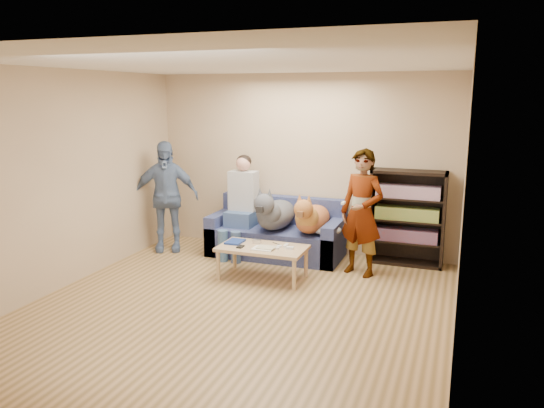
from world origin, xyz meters
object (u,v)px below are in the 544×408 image
at_px(notebook_blue, 235,242).
at_px(sofa, 277,236).
at_px(dog_gray, 274,213).
at_px(bookshelf, 407,216).
at_px(person_standing_left, 166,196).
at_px(person_seated, 241,202).
at_px(coffee_table, 262,250).
at_px(camera_silver, 257,241).
at_px(dog_tan, 311,218).
at_px(person_standing_right, 362,213).

xyz_separation_m(notebook_blue, sofa, (0.23, 0.97, -0.15)).
height_order(dog_gray, bookshelf, bookshelf).
xyz_separation_m(person_standing_left, sofa, (1.63, 0.34, -0.54)).
height_order(person_standing_left, person_seated, person_standing_left).
height_order(coffee_table, bookshelf, bookshelf).
bearing_deg(sofa, camera_silver, -86.91).
distance_m(person_seated, dog_gray, 0.55).
bearing_deg(dog_gray, camera_silver, -87.96).
relative_size(person_standing_left, coffee_table, 1.49).
height_order(sofa, coffee_table, sofa).
bearing_deg(sofa, person_standing_left, -168.26).
xyz_separation_m(camera_silver, sofa, (-0.05, 0.90, -0.16)).
bearing_deg(person_seated, dog_tan, -3.25).
xyz_separation_m(sofa, person_seated, (-0.51, -0.13, 0.49)).
bearing_deg(notebook_blue, dog_tan, 44.77).
bearing_deg(person_standing_left, camera_silver, -42.91).
distance_m(sofa, coffee_table, 1.04).
xyz_separation_m(notebook_blue, camera_silver, (0.28, 0.07, 0.01)).
height_order(person_standing_right, bookshelf, person_standing_right).
xyz_separation_m(camera_silver, bookshelf, (1.75, 1.14, 0.23)).
xyz_separation_m(dog_tan, coffee_table, (-0.39, -0.84, -0.27)).
relative_size(notebook_blue, dog_gray, 0.20).
xyz_separation_m(person_standing_right, dog_gray, (-1.27, 0.23, -0.16)).
height_order(person_standing_right, notebook_blue, person_standing_right).
xyz_separation_m(person_standing_right, notebook_blue, (-1.53, -0.56, -0.38)).
bearing_deg(dog_gray, dog_tan, 0.06).
distance_m(person_seated, coffee_table, 1.19).
bearing_deg(camera_silver, sofa, 93.09).
xyz_separation_m(person_standing_left, bookshelf, (3.43, 0.57, -0.14)).
bearing_deg(sofa, person_seated, -166.10).
bearing_deg(person_standing_right, camera_silver, -138.15).
relative_size(coffee_table, bookshelf, 0.85).
distance_m(person_standing_right, sofa, 1.46).
bearing_deg(bookshelf, sofa, -172.60).
bearing_deg(person_seated, sofa, 13.90).
xyz_separation_m(person_standing_right, camera_silver, (-1.25, -0.49, -0.37)).
height_order(person_standing_right, dog_gray, person_standing_right).
xyz_separation_m(notebook_blue, dog_tan, (0.79, 0.79, 0.21)).
height_order(camera_silver, dog_tan, dog_tan).
height_order(sofa, bookshelf, bookshelf).
relative_size(person_seated, dog_tan, 1.26).
relative_size(dog_tan, coffee_table, 1.06).
relative_size(dog_gray, dog_tan, 1.09).
relative_size(dog_gray, bookshelf, 0.98).
bearing_deg(person_standing_left, dog_tan, -20.39).
bearing_deg(dog_gray, bookshelf, 13.36).
bearing_deg(bookshelf, dog_tan, -161.22).
relative_size(camera_silver, dog_tan, 0.09).
height_order(notebook_blue, dog_tan, dog_tan).
bearing_deg(camera_silver, person_seated, 125.81).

